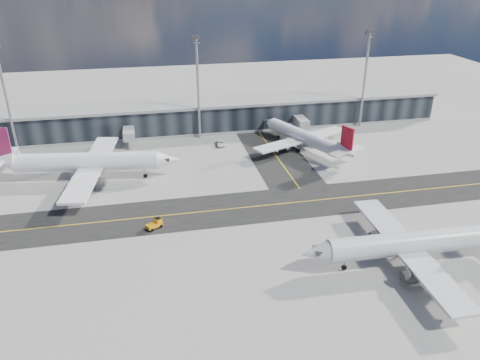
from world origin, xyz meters
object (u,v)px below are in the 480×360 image
(airliner_af, at_px, (84,162))
(baggage_tug, at_px, (155,224))
(service_van, at_px, (221,143))
(airliner_redtail, at_px, (305,138))
(airliner_near, at_px, (417,243))

(airliner_af, bearing_deg, baggage_tug, 38.87)
(airliner_af, xyz_separation_m, service_van, (34.92, 15.06, -3.70))
(airliner_redtail, bearing_deg, airliner_near, -112.07)
(baggage_tug, bearing_deg, service_van, 121.78)
(baggage_tug, relative_size, service_van, 0.73)
(airliner_af, relative_size, airliner_redtail, 1.30)
(airliner_redtail, xyz_separation_m, baggage_tug, (-41.71, -33.14, -2.52))
(airliner_af, height_order, service_van, airliner_af)
(airliner_af, distance_m, baggage_tug, 30.19)
(airliner_af, distance_m, airliner_redtail, 57.37)
(airliner_af, height_order, baggage_tug, airliner_af)
(airliner_af, xyz_separation_m, airliner_redtail, (56.90, 7.26, -0.84))
(airliner_near, height_order, service_van, airliner_near)
(service_van, bearing_deg, airliner_near, -65.87)
(airliner_redtail, distance_m, baggage_tug, 53.33)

